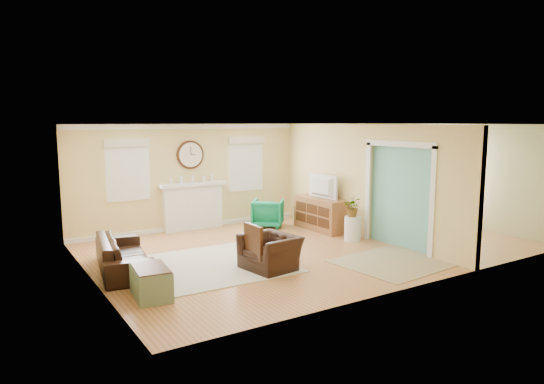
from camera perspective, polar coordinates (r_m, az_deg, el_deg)
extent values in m
plane|color=#A16734|center=(10.56, 4.58, -6.32)|extent=(9.00, 9.00, 0.00)
cube|color=#E2CC7A|center=(12.82, -3.38, 2.19)|extent=(9.00, 0.02, 2.60)
cube|color=#E2CC7A|center=(8.13, 17.39, -1.72)|extent=(9.00, 0.02, 2.60)
cube|color=#E2CC7A|center=(8.45, -20.62, -1.50)|extent=(0.02, 6.00, 2.60)
cube|color=#E2CC7A|center=(13.48, 20.20, 1.99)|extent=(0.02, 6.00, 2.60)
cube|color=white|center=(10.22, 4.74, 7.93)|extent=(9.00, 6.00, 0.02)
cube|color=#E2CC7A|center=(12.32, 6.36, 1.91)|extent=(0.12, 3.20, 2.60)
cube|color=#E2CC7A|center=(9.60, 20.97, -0.40)|extent=(0.12, 1.00, 2.60)
cube|color=#E2CC7A|center=(10.41, 15.10, 6.58)|extent=(0.12, 1.80, 0.40)
cube|color=white|center=(11.10, 11.20, 0.06)|extent=(0.04, 0.12, 2.20)
cube|color=white|center=(9.88, 18.35, -1.21)|extent=(0.04, 0.12, 2.20)
cube|color=white|center=(10.36, 14.79, 5.48)|extent=(0.04, 1.92, 0.12)
cube|color=#61B0A3|center=(11.31, 11.05, 1.24)|extent=(0.02, 6.00, 2.60)
cube|color=white|center=(12.17, -9.29, -1.79)|extent=(1.50, 0.24, 1.10)
cube|color=white|center=(12.06, -9.29, 0.90)|extent=(1.70, 0.30, 0.08)
cube|color=black|center=(12.27, -9.46, -1.95)|extent=(0.85, 0.02, 0.75)
cube|color=gold|center=(12.19, -9.25, -2.40)|extent=(0.85, 0.02, 0.62)
cylinder|color=#3F2110|center=(12.10, -9.60, 4.34)|extent=(0.70, 0.06, 0.70)
cylinder|color=silver|center=(12.07, -9.53, 4.33)|extent=(0.60, 0.01, 0.60)
cube|color=black|center=(12.06, -9.53, 4.81)|extent=(0.02, 0.01, 0.20)
cube|color=black|center=(12.09, -9.26, 4.35)|extent=(0.12, 0.01, 0.02)
cube|color=white|center=(11.63, -16.65, 2.47)|extent=(0.90, 0.03, 1.30)
cube|color=white|center=(11.60, -16.61, 2.46)|extent=(1.00, 0.04, 1.40)
cube|color=beige|center=(11.52, -16.69, 5.56)|extent=(1.05, 0.10, 0.18)
cube|color=white|center=(12.80, -3.15, 3.31)|extent=(0.90, 0.03, 1.30)
cube|color=white|center=(12.78, -3.09, 3.30)|extent=(1.00, 0.04, 1.40)
cube|color=beige|center=(12.70, -3.02, 6.12)|extent=(1.05, 0.10, 0.18)
cube|color=white|center=(13.47, 20.08, 1.14)|extent=(0.03, 1.60, 2.10)
cube|color=white|center=(13.45, 20.00, 1.13)|extent=(0.03, 1.70, 2.20)
cylinder|color=gold|center=(12.25, 16.13, 6.99)|extent=(0.02, 0.02, 0.30)
sphere|color=white|center=(12.26, 16.08, 5.82)|extent=(0.30, 0.30, 0.30)
cube|color=beige|center=(9.16, -7.88, -8.62)|extent=(2.98, 2.60, 0.02)
cube|color=tan|center=(9.64, 14.40, -7.95)|extent=(2.27, 1.92, 0.01)
cube|color=slate|center=(12.30, 15.19, -4.46)|extent=(2.26, 2.83, 0.01)
imported|color=black|center=(9.15, -17.06, -6.99)|extent=(1.13, 2.20, 0.61)
imported|color=black|center=(8.84, -0.22, -7.10)|extent=(0.97, 1.07, 0.63)
imported|color=#006F3A|center=(12.33, -0.50, -2.51)|extent=(1.06, 1.06, 0.70)
cube|color=slate|center=(7.72, -14.05, -10.33)|extent=(0.59, 0.87, 0.46)
cube|color=#3F2110|center=(7.65, -14.11, -8.63)|extent=(0.56, 0.83, 0.02)
cube|color=#925D33|center=(12.02, 5.69, -2.58)|extent=(0.51, 1.54, 0.80)
cube|color=#3F2110|center=(11.48, 6.08, -2.34)|extent=(0.01, 0.41, 0.22)
cube|color=#3F2110|center=(11.53, 6.05, -3.66)|extent=(0.01, 0.41, 0.22)
cube|color=#3F2110|center=(11.84, 4.70, -2.00)|extent=(0.01, 0.41, 0.22)
cube|color=#3F2110|center=(11.89, 4.68, -3.28)|extent=(0.01, 0.41, 0.22)
cube|color=#3F2110|center=(12.21, 3.40, -1.67)|extent=(0.01, 0.41, 0.22)
cube|color=#3F2110|center=(12.25, 3.39, -2.92)|extent=(0.01, 0.41, 0.22)
imported|color=black|center=(11.90, 5.66, 0.66)|extent=(0.19, 1.00, 0.57)
cylinder|color=white|center=(11.08, 9.46, -4.26)|extent=(0.37, 0.37, 0.54)
imported|color=#337F33|center=(10.99, 9.52, -1.74)|extent=(0.53, 0.53, 0.45)
imported|color=#3F2110|center=(12.24, 15.25, -3.03)|extent=(1.05, 1.83, 0.64)
cube|color=slate|center=(12.99, 11.32, -1.73)|extent=(0.46, 0.46, 0.05)
cube|color=slate|center=(12.95, 11.35, -0.67)|extent=(0.41, 0.11, 0.48)
cylinder|color=black|center=(13.26, 11.17, -2.54)|extent=(0.03, 0.03, 0.41)
cylinder|color=black|center=(13.06, 12.31, -2.74)|extent=(0.03, 0.03, 0.41)
cylinder|color=black|center=(13.00, 10.27, -2.73)|extent=(0.03, 0.03, 0.41)
cylinder|color=black|center=(12.80, 11.42, -2.93)|extent=(0.03, 0.03, 0.41)
cube|color=slate|center=(11.50, 19.27, -3.06)|extent=(0.51, 0.51, 0.05)
cube|color=slate|center=(11.45, 19.34, -1.73)|extent=(0.46, 0.10, 0.54)
cylinder|color=black|center=(11.30, 19.50, -4.62)|extent=(0.03, 0.03, 0.46)
cylinder|color=black|center=(11.49, 17.94, -4.33)|extent=(0.03, 0.03, 0.46)
cylinder|color=black|center=(11.61, 20.47, -4.33)|extent=(0.03, 0.03, 0.46)
cylinder|color=black|center=(11.80, 18.93, -4.06)|extent=(0.03, 0.03, 0.46)
cube|color=white|center=(11.86, 13.15, -2.48)|extent=(0.49, 0.49, 0.05)
cube|color=white|center=(11.81, 13.19, -1.19)|extent=(0.09, 0.46, 0.54)
cylinder|color=black|center=(11.89, 11.86, -3.69)|extent=(0.03, 0.03, 0.45)
cylinder|color=black|center=(12.16, 13.00, -3.46)|extent=(0.03, 0.03, 0.45)
cylinder|color=black|center=(11.65, 13.23, -3.98)|extent=(0.03, 0.03, 0.45)
cylinder|color=black|center=(11.94, 14.36, -3.73)|extent=(0.03, 0.03, 0.45)
cube|color=slate|center=(12.67, 16.87, -2.06)|extent=(0.50, 0.50, 0.05)
cube|color=slate|center=(12.63, 16.92, -0.92)|extent=(0.13, 0.43, 0.51)
cylinder|color=black|center=(12.69, 17.92, -3.22)|extent=(0.03, 0.03, 0.43)
cylinder|color=black|center=(12.48, 16.69, -3.36)|extent=(0.03, 0.03, 0.43)
cylinder|color=black|center=(12.96, 16.95, -2.95)|extent=(0.03, 0.03, 0.43)
cylinder|color=black|center=(12.75, 15.72, -3.08)|extent=(0.03, 0.03, 0.43)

